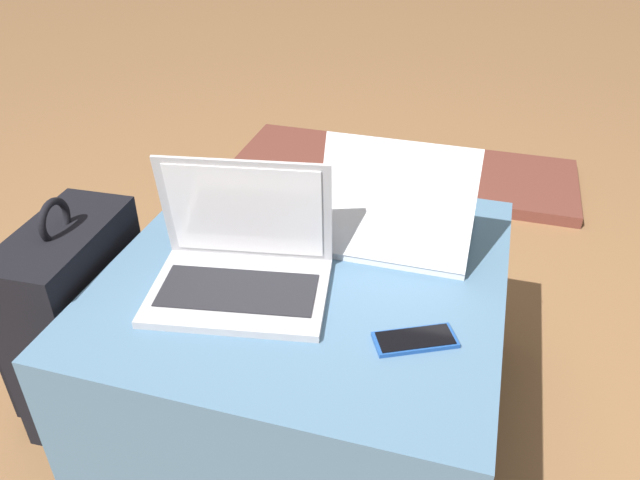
{
  "coord_description": "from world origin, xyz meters",
  "views": [
    {
      "loc": [
        0.33,
        -1.02,
        1.21
      ],
      "look_at": [
        0.03,
        -0.0,
        0.52
      ],
      "focal_mm": 35.0,
      "sensor_mm": 36.0,
      "label": 1
    }
  ],
  "objects_px": {
    "cell_phone": "(415,340)",
    "backpack": "(78,323)",
    "coffee_mug": "(240,203)",
    "laptop_far": "(397,223)",
    "laptop_near": "(241,263)"
  },
  "relations": [
    {
      "from": "cell_phone",
      "to": "backpack",
      "type": "distance_m",
      "value": 0.82
    },
    {
      "from": "backpack",
      "to": "coffee_mug",
      "type": "distance_m",
      "value": 0.48
    },
    {
      "from": "laptop_far",
      "to": "laptop_near",
      "type": "bearing_deg",
      "value": 41.36
    },
    {
      "from": "laptop_far",
      "to": "cell_phone",
      "type": "relative_size",
      "value": 2.0
    },
    {
      "from": "laptop_near",
      "to": "coffee_mug",
      "type": "distance_m",
      "value": 0.25
    },
    {
      "from": "laptop_far",
      "to": "backpack",
      "type": "relative_size",
      "value": 0.56
    },
    {
      "from": "laptop_near",
      "to": "coffee_mug",
      "type": "bearing_deg",
      "value": 103.43
    },
    {
      "from": "backpack",
      "to": "coffee_mug",
      "type": "height_order",
      "value": "backpack"
    },
    {
      "from": "laptop_near",
      "to": "laptop_far",
      "type": "distance_m",
      "value": 0.36
    },
    {
      "from": "laptop_near",
      "to": "backpack",
      "type": "height_order",
      "value": "laptop_near"
    },
    {
      "from": "laptop_near",
      "to": "cell_phone",
      "type": "bearing_deg",
      "value": -20.91
    },
    {
      "from": "laptop_near",
      "to": "coffee_mug",
      "type": "xyz_separation_m",
      "value": [
        -0.1,
        0.23,
        -0.0
      ]
    },
    {
      "from": "laptop_near",
      "to": "backpack",
      "type": "distance_m",
      "value": 0.49
    },
    {
      "from": "cell_phone",
      "to": "backpack",
      "type": "relative_size",
      "value": 0.28
    },
    {
      "from": "cell_phone",
      "to": "coffee_mug",
      "type": "height_order",
      "value": "coffee_mug"
    }
  ]
}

